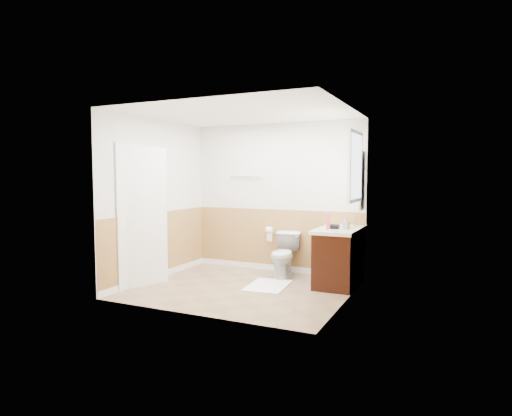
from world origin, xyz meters
The scene contains 32 objects.
floor centered at (0.00, 0.00, 0.00)m, with size 3.00×3.00×0.00m, color #8C7051.
ceiling centered at (0.00, 0.00, 2.50)m, with size 3.00×3.00×0.00m, color white.
wall_back centered at (0.00, 1.30, 1.25)m, with size 3.00×3.00×0.00m, color silver.
wall_front centered at (0.00, -1.30, 1.25)m, with size 3.00×3.00×0.00m, color silver.
wall_left centered at (-1.50, 0.00, 1.25)m, with size 3.00×3.00×0.00m, color silver.
wall_right centered at (1.50, 0.00, 1.25)m, with size 3.00×3.00×0.00m, color silver.
wainscot_back centered at (0.00, 1.29, 0.50)m, with size 3.00×3.00×0.00m, color #A88443.
wainscot_front centered at (0.00, -1.29, 0.50)m, with size 3.00×3.00×0.00m, color #A88443.
wainscot_left centered at (-1.49, 0.00, 0.50)m, with size 2.60×2.60×0.00m, color #A88443.
wainscot_right centered at (1.49, 0.00, 0.50)m, with size 2.60×2.60×0.00m, color #A88443.
toilet centered at (0.29, 0.90, 0.36)m, with size 0.40×0.70×0.71m, color silver.
bath_mat centered at (0.29, 0.25, 0.01)m, with size 0.55×0.80×0.02m, color white.
vanity_cabinet centered at (1.21, 0.83, 0.40)m, with size 0.55×1.10×0.80m, color black.
vanity_knob_left centered at (0.91, 0.73, 0.55)m, with size 0.03×0.03×0.03m, color silver.
vanity_knob_right centered at (0.91, 0.93, 0.55)m, with size 0.03×0.03×0.03m, color silver.
countertop centered at (1.20, 0.83, 0.83)m, with size 0.60×1.15×0.05m, color white.
sink_basin centered at (1.21, 0.98, 0.86)m, with size 0.36×0.36×0.02m, color white.
faucet centered at (1.39, 0.98, 0.92)m, with size 0.02×0.02×0.14m, color silver.
lotion_bottle centered at (1.11, 0.52, 0.96)m, with size 0.05×0.05×0.22m, color #D5375E.
soap_dispenser centered at (1.33, 0.68, 0.94)m, with size 0.08×0.08×0.17m, color #8A929C.
hair_dryer_body centered at (1.16, 0.68, 0.89)m, with size 0.07×0.07×0.14m, color black.
hair_dryer_handle centered at (1.13, 0.68, 0.86)m, with size 0.03×0.03×0.07m, color black.
mirror_panel centered at (1.48, 1.10, 1.55)m, with size 0.02×0.35×0.90m, color silver.
window_frame centered at (1.47, 0.59, 1.75)m, with size 0.04×0.80×1.00m, color white.
window_glass centered at (1.49, 0.59, 1.75)m, with size 0.01×0.70×0.90m, color white.
door centered at (-1.40, -0.45, 1.02)m, with size 0.05×0.80×2.04m, color white.
door_frame centered at (-1.48, -0.45, 1.03)m, with size 0.02×0.92×2.10m, color white.
door_knob centered at (-1.34, -0.12, 0.95)m, with size 0.06×0.06×0.06m, color silver.
towel_bar centered at (-0.55, 1.25, 1.60)m, with size 0.02×0.02×0.62m, color silver.
tp_holder_bar centered at (-0.10, 1.23, 0.70)m, with size 0.02×0.02×0.14m, color silver.
tp_roll centered at (-0.10, 1.23, 0.70)m, with size 0.11×0.11×0.10m, color white.
tp_sheet centered at (-0.10, 1.23, 0.59)m, with size 0.10×0.01×0.16m, color white.
Camera 1 is at (2.77, -5.49, 1.63)m, focal length 30.40 mm.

